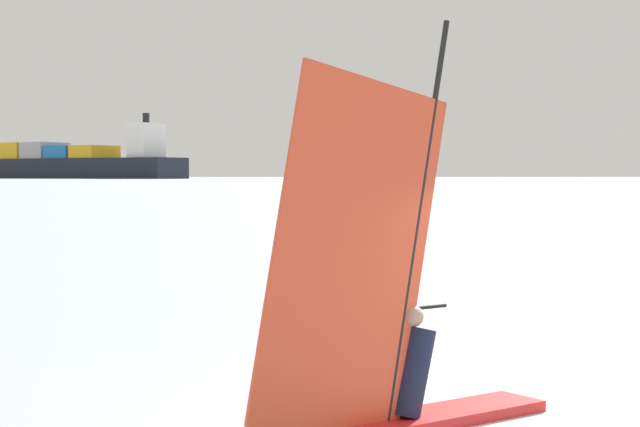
% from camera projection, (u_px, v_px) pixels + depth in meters
% --- Properties ---
extents(ground_plane, '(4000.00, 4000.00, 0.00)m').
position_uv_depth(ground_plane, '(540.00, 408.00, 11.63)').
color(ground_plane, '#9EA8B2').
extents(windsurfer, '(3.56, 1.62, 4.26)m').
position_uv_depth(windsurfer, '(392.00, 326.00, 10.52)').
color(windsurfer, red).
rests_on(windsurfer, ground_plane).
extents(cargo_ship, '(137.42, 147.60, 38.77)m').
position_uv_depth(cargo_ship, '(68.00, 163.00, 651.31)').
color(cargo_ship, black).
rests_on(cargo_ship, ground_plane).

